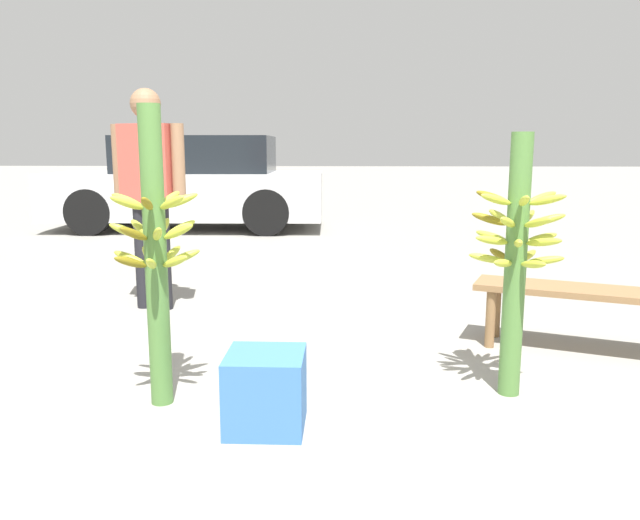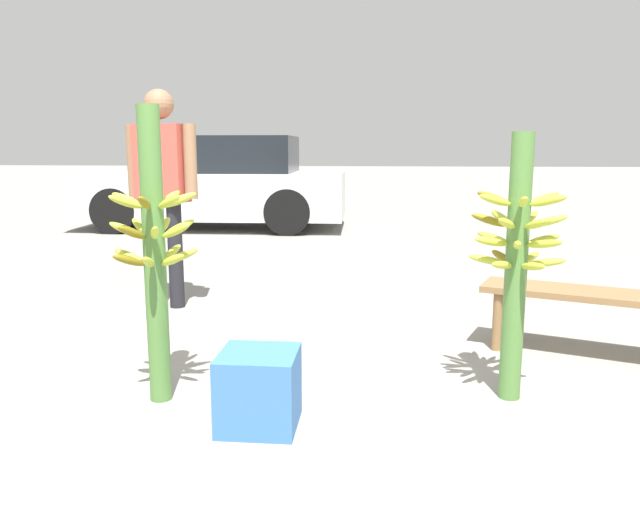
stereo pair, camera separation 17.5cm
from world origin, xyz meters
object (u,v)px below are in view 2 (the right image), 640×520
object	(u,v)px
vendor_person	(162,179)
market_bench	(589,302)
banana_stalk_left	(154,251)
parked_car	(214,184)
banana_stalk_center	(517,258)
produce_crate	(259,389)

from	to	relation	value
vendor_person	market_bench	xyz separation A→B (m)	(2.96, -0.95, -0.68)
vendor_person	banana_stalk_left	bearing A→B (deg)	122.99
banana_stalk_left	vendor_person	world-z (taller)	vendor_person
banana_stalk_left	parked_car	bearing A→B (deg)	102.61
market_bench	banana_stalk_left	bearing A→B (deg)	-138.17
banana_stalk_center	produce_crate	world-z (taller)	banana_stalk_center
vendor_person	banana_stalk_center	bearing A→B (deg)	159.99
banana_stalk_left	vendor_person	size ratio (longest dim) A/B	0.86
vendor_person	parked_car	size ratio (longest dim) A/B	0.40
parked_car	produce_crate	xyz separation A→B (m)	(2.06, -6.98, -0.52)
market_bench	parked_car	bearing A→B (deg)	144.66
produce_crate	vendor_person	bearing A→B (deg)	118.89
market_bench	vendor_person	bearing A→B (deg)	-176.68
banana_stalk_center	parked_car	bearing A→B (deg)	116.58
market_bench	produce_crate	bearing A→B (deg)	-126.41
banana_stalk_center	parked_car	xyz separation A→B (m)	(-3.27, 6.54, -0.03)
market_bench	produce_crate	distance (m)	2.14
banana_stalk_center	market_bench	distance (m)	0.99
banana_stalk_left	produce_crate	world-z (taller)	banana_stalk_left
vendor_person	parked_car	world-z (taller)	vendor_person
banana_stalk_left	produce_crate	distance (m)	0.85
banana_stalk_left	banana_stalk_center	world-z (taller)	banana_stalk_left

